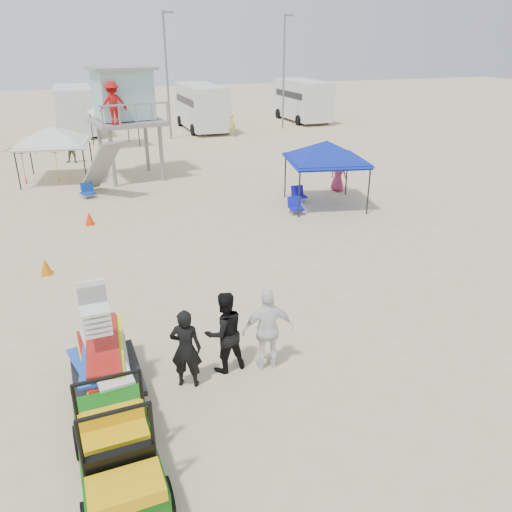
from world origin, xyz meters
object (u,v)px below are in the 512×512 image
object	(u,v)px
surf_trailer	(103,355)
man_left	(186,349)
canopy_blue	(327,144)
lifeguard_tower	(123,99)
utility_cart	(116,445)

from	to	relation	value
surf_trailer	man_left	size ratio (longest dim) A/B	1.38
canopy_blue	lifeguard_tower	bearing A→B (deg)	133.61
utility_cart	surf_trailer	world-z (taller)	surf_trailer
utility_cart	lifeguard_tower	xyz separation A→B (m)	(2.50, 18.92, 2.98)
man_left	surf_trailer	bearing A→B (deg)	12.28
surf_trailer	lifeguard_tower	xyz separation A→B (m)	(2.49, 16.59, 2.91)
utility_cart	canopy_blue	world-z (taller)	canopy_blue
surf_trailer	canopy_blue	world-z (taller)	canopy_blue
surf_trailer	man_left	xyz separation A→B (m)	(1.51, -0.30, -0.01)
utility_cart	canopy_blue	bearing A→B (deg)	50.93
lifeguard_tower	utility_cart	bearing A→B (deg)	-97.52
utility_cart	man_left	world-z (taller)	utility_cart
utility_cart	surf_trailer	xyz separation A→B (m)	(0.00, 2.33, 0.07)
surf_trailer	man_left	bearing A→B (deg)	-11.21
utility_cart	man_left	xyz separation A→B (m)	(1.52, 2.03, 0.05)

